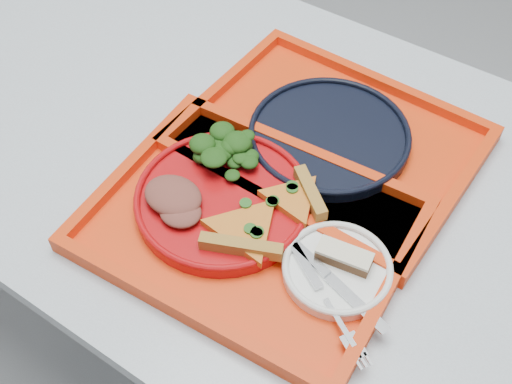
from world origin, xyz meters
TOP-DOWN VIEW (x-y plane):
  - ground at (0.00, 0.00)m, footprint 10.00×10.00m
  - table at (0.00, 0.00)m, footprint 1.60×0.80m
  - tray_main at (0.10, -0.13)m, footprint 0.47×0.38m
  - tray_far at (0.11, 0.08)m, footprint 0.46×0.36m
  - dinner_plate at (0.05, -0.12)m, footprint 0.26×0.26m
  - side_plate at (0.25, -0.13)m, footprint 0.15×0.15m
  - navy_plate at (0.11, 0.08)m, footprint 0.26×0.26m
  - pizza_slice_a at (0.11, -0.16)m, footprint 0.16×0.17m
  - pizza_slice_b at (0.14, -0.07)m, footprint 0.14×0.14m
  - salad_heap at (0.00, -0.06)m, footprint 0.10×0.09m
  - meat_portion at (-0.01, -0.17)m, footprint 0.09×0.07m
  - dessert_bar at (0.25, -0.12)m, footprint 0.08×0.04m
  - knife at (0.26, -0.16)m, footprint 0.18×0.07m
  - fork at (0.26, -0.19)m, footprint 0.17×0.11m

SIDE VIEW (x-z plane):
  - ground at x=0.00m, z-range 0.00..0.00m
  - table at x=0.00m, z-range 0.30..1.05m
  - tray_main at x=0.10m, z-range 0.75..0.76m
  - tray_far at x=0.11m, z-range 0.75..0.76m
  - side_plate at x=0.25m, z-range 0.76..0.78m
  - navy_plate at x=0.11m, z-range 0.76..0.78m
  - dinner_plate at x=0.05m, z-range 0.76..0.78m
  - knife at x=0.26m, z-range 0.78..0.78m
  - fork at x=0.26m, z-range 0.78..0.78m
  - dessert_bar at x=0.25m, z-range 0.78..0.80m
  - pizza_slice_a at x=0.11m, z-range 0.78..0.80m
  - pizza_slice_b at x=0.14m, z-range 0.78..0.80m
  - meat_portion at x=-0.01m, z-range 0.78..0.81m
  - salad_heap at x=0.00m, z-range 0.78..0.83m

